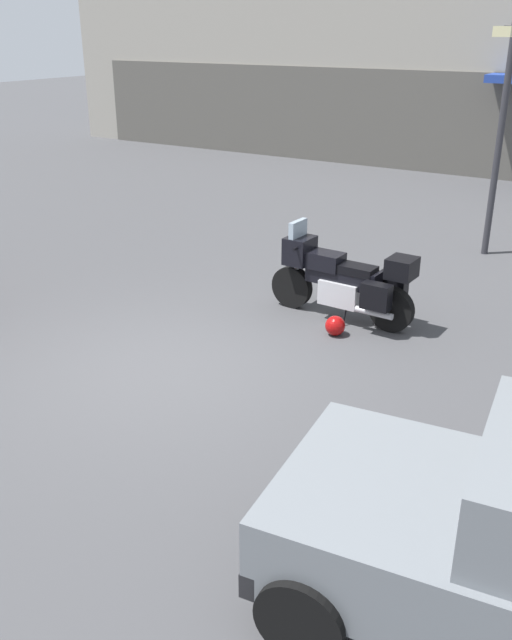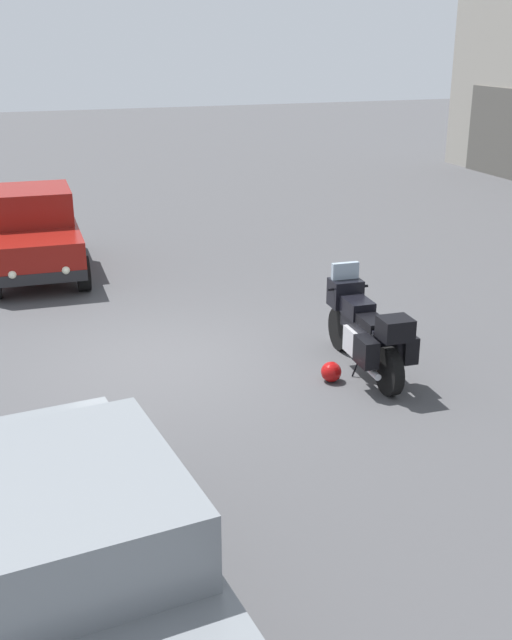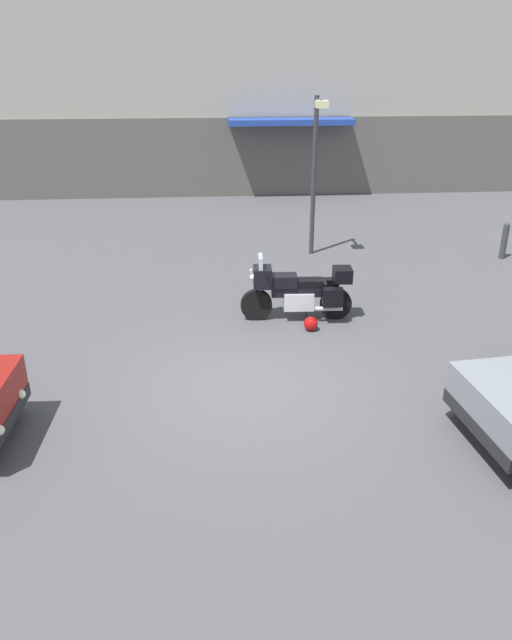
% 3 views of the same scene
% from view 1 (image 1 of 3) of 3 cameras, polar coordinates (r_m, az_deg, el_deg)
% --- Properties ---
extents(ground_plane, '(80.00, 80.00, 0.00)m').
position_cam_1_polar(ground_plane, '(8.76, -7.77, -3.97)').
color(ground_plane, '#424244').
extents(motorcycle, '(2.26, 0.78, 1.36)m').
position_cam_1_polar(motorcycle, '(9.97, 7.23, 3.39)').
color(motorcycle, black).
rests_on(motorcycle, ground).
extents(helmet, '(0.28, 0.28, 0.28)m').
position_cam_1_polar(helmet, '(9.60, 6.56, -0.47)').
color(helmet, '#990C0C').
rests_on(helmet, ground).
extents(streetlamp_curbside, '(0.28, 0.94, 4.02)m').
position_cam_1_polar(streetlamp_curbside, '(13.10, 19.54, 15.51)').
color(streetlamp_curbside, '#2D2D33').
rests_on(streetlamp_curbside, ground).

